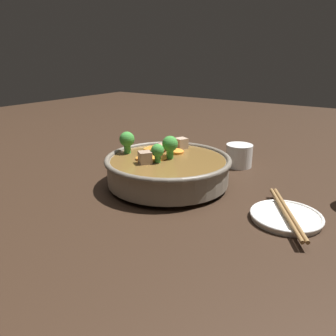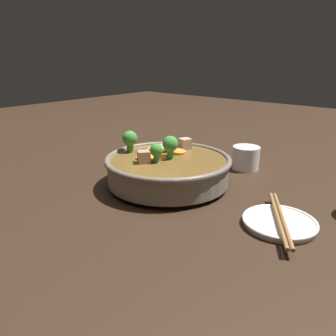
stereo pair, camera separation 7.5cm
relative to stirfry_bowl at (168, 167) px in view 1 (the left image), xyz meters
The scene contains 5 objects.
ground_plane 0.04m from the stirfry_bowl, 80.40° to the left, with size 3.00×3.00×0.00m, color black.
stirfry_bowl is the anchor object (origin of this frame).
side_saucer 0.28m from the stirfry_bowl, 85.68° to the left, with size 0.13×0.13×0.01m.
tea_cup 0.24m from the stirfry_bowl, 159.63° to the left, with size 0.07×0.07×0.06m.
chopsticks_pair 0.28m from the stirfry_bowl, 85.68° to the left, with size 0.19×0.12×0.01m.
Camera 1 is at (0.59, 0.40, 0.29)m, focal length 35.00 mm.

